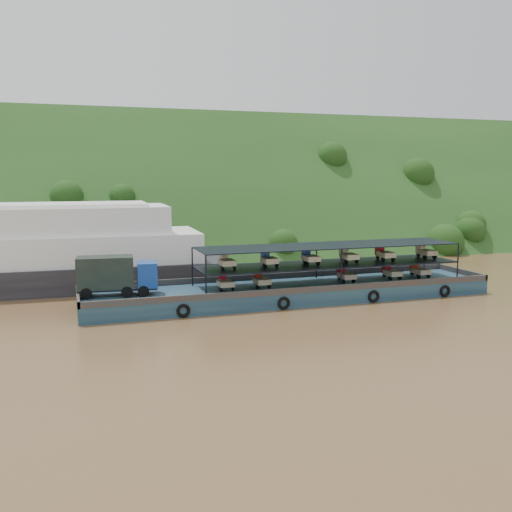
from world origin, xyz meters
name	(u,v)px	position (x,y,z in m)	size (l,w,h in m)	color
ground	(288,295)	(0.00, 0.00, 0.00)	(160.00, 160.00, 0.00)	brown
hillside	(199,247)	(0.00, 36.00, 0.00)	(140.00, 28.00, 28.00)	#193312
cargo_barge	(281,287)	(-1.24, -1.41, 1.08)	(35.00, 7.18, 4.54)	#122A40
passenger_ferry	(18,253)	(-22.74, 10.38, 3.44)	(39.45, 10.98, 7.93)	black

